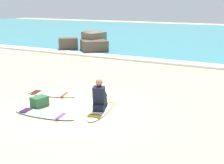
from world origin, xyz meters
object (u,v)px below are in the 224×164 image
object	(u,v)px
surfboard_main	(102,109)
surfer_seated	(100,97)
surfboard_spare_far	(44,114)
beach_bag	(40,102)
surfboard_spare_near	(51,94)

from	to	relation	value
surfboard_main	surfer_seated	size ratio (longest dim) A/B	2.27
surfer_seated	surfboard_spare_far	size ratio (longest dim) A/B	0.47
surfer_seated	surfboard_spare_far	bearing A→B (deg)	-141.34
surfboard_main	beach_bag	xyz separation A→B (m)	(-1.86, -0.62, 0.12)
surfer_seated	beach_bag	world-z (taller)	surfer_seated
surfboard_spare_far	beach_bag	size ratio (longest dim) A/B	4.20
surfboard_main	surfboard_spare_near	bearing A→B (deg)	168.24
surfboard_main	surfer_seated	xyz separation A→B (m)	(0.01, -0.13, 0.40)
surfer_seated	surfboard_main	bearing A→B (deg)	94.98
surfboard_spare_near	beach_bag	xyz separation A→B (m)	(0.43, -1.10, 0.12)
beach_bag	surfboard_spare_far	bearing A→B (deg)	-40.63
surfboard_spare_near	surfboard_main	bearing A→B (deg)	-11.76
surfer_seated	surfboard_spare_near	bearing A→B (deg)	165.21
surfer_seated	beach_bag	size ratio (longest dim) A/B	1.97
surfboard_main	surfboard_spare_far	distance (m)	1.70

